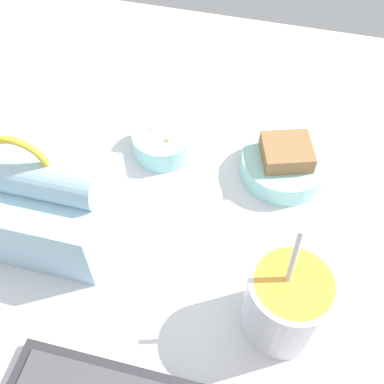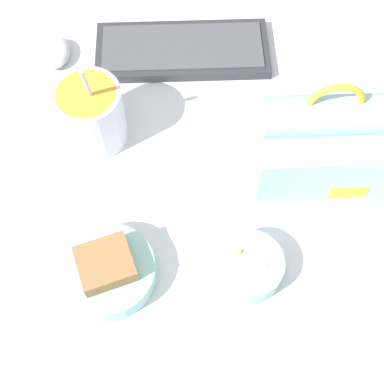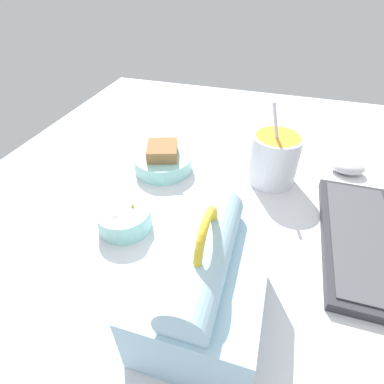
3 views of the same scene
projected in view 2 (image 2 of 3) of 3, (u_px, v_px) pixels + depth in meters
The scene contains 7 objects.
desk_surface at pixel (187, 195), 86.78cm from camera, with size 140.00×110.00×2.00cm.
keyboard at pixel (181, 50), 98.54cm from camera, with size 31.78×13.22×2.10cm.
lunch_bag at pixel (322, 137), 82.63cm from camera, with size 20.94×15.62×19.53cm.
soup_cup at pixel (91, 114), 85.87cm from camera, with size 10.73×10.73×18.83cm.
bento_bowl_sandwich at pixel (108, 270), 77.19cm from camera, with size 13.82×13.82×6.62cm.
bento_bowl_snacks at pixel (248, 266), 77.73cm from camera, with size 10.22×10.22×5.04cm.
computer_mouse at pixel (55, 52), 97.64cm from camera, with size 5.44×7.55×3.01cm.
Camera 2 is at (-0.67, -39.84, 78.09)cm, focal length 50.00 mm.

